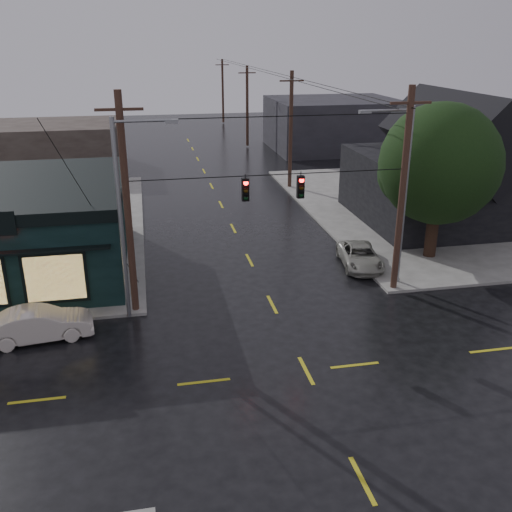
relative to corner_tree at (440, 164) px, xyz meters
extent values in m
plane|color=black|center=(-10.44, -10.32, -5.57)|extent=(160.00, 160.00, 0.00)
cube|color=slate|center=(9.56, 9.68, -5.50)|extent=(28.00, 28.00, 0.15)
cube|color=black|center=(4.56, 6.68, -3.17)|extent=(12.00, 11.00, 4.50)
cylinder|color=black|center=(0.00, 0.00, -3.46)|extent=(0.70, 0.70, 3.92)
sphere|color=black|center=(0.00, 0.00, 0.02)|extent=(6.76, 6.76, 6.76)
cylinder|color=black|center=(-10.44, -3.82, 0.73)|extent=(13.00, 0.04, 0.04)
cube|color=#312723|center=(-24.44, 29.68, -3.37)|extent=(12.00, 10.00, 4.40)
cube|color=#242328|center=(5.56, 34.68, -2.77)|extent=(14.00, 12.00, 5.60)
imported|color=beige|center=(-20.94, -5.71, -4.85)|extent=(4.54, 2.10, 1.44)
imported|color=#98988C|center=(-4.50, -0.46, -4.96)|extent=(2.62, 4.62, 1.22)
camera|label=1|loc=(-16.08, -28.69, 6.60)|focal=40.00mm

